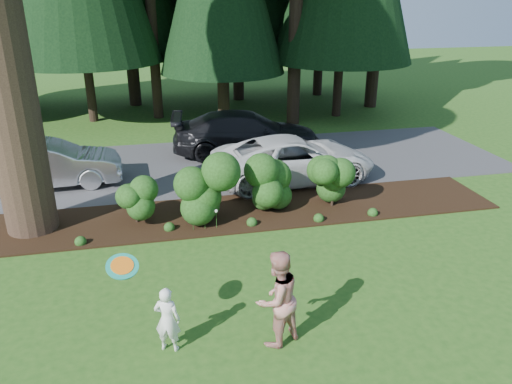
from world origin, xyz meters
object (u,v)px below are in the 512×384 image
at_px(adult, 277,299).
at_px(car_white_suv, 294,159).
at_px(car_dark_suv, 247,133).
at_px(child, 167,319).
at_px(frisbee, 122,266).
at_px(car_silver_wagon, 48,164).

bearing_deg(adult, car_white_suv, -135.08).
relative_size(car_dark_suv, adult, 3.07).
xyz_separation_m(child, frisbee, (-0.64, 0.20, 0.99)).
bearing_deg(frisbee, car_dark_suv, 68.11).
bearing_deg(adult, child, -32.79).
bearing_deg(child, frisbee, 2.96).
height_order(car_dark_suv, frisbee, frisbee).
bearing_deg(child, car_silver_wagon, -49.12).
height_order(car_white_suv, frisbee, frisbee).
height_order(car_silver_wagon, adult, adult).
bearing_deg(car_dark_suv, child, 167.79).
relative_size(car_white_suv, frisbee, 9.41).
height_order(car_silver_wagon, frisbee, frisbee).
xyz_separation_m(car_silver_wagon, car_white_suv, (7.56, -1.14, -0.00)).
distance_m(car_silver_wagon, frisbee, 8.71).
height_order(child, adult, adult).
bearing_deg(car_dark_suv, car_silver_wagon, 112.26).
height_order(car_dark_suv, adult, adult).
bearing_deg(adult, car_dark_suv, -125.23).
distance_m(car_dark_suv, child, 10.97).
relative_size(car_white_suv, adult, 2.92).
distance_m(car_silver_wagon, adult, 10.04).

